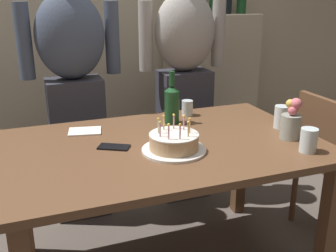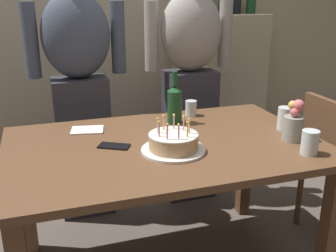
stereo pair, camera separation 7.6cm
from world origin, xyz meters
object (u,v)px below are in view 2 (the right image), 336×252
water_glass_near (310,142)px  flower_vase (294,123)px  cell_phone (114,146)px  water_glass_far (285,118)px  birthday_cake (173,143)px  water_glass_side (191,108)px  napkin_stack (87,130)px  person_man_bearded (79,85)px  wine_bottle (175,103)px  person_woman_cardigan (190,78)px

water_glass_near → flower_vase: flower_vase is taller
cell_phone → water_glass_far: bearing=27.8°
birthday_cake → water_glass_near: size_ratio=2.67×
birthday_cake → water_glass_side: size_ratio=3.29×
cell_phone → napkin_stack: (-0.09, 0.27, 0.00)m
water_glass_near → person_man_bearded: (-0.88, 1.10, 0.08)m
wine_bottle → birthday_cake: bearing=-109.7°
wine_bottle → water_glass_far: bearing=-28.5°
person_woman_cardigan → birthday_cake: bearing=64.5°
water_glass_near → napkin_stack: bearing=145.6°
water_glass_far → napkin_stack: size_ratio=0.73×
water_glass_near → wine_bottle: size_ratio=0.38×
wine_bottle → person_woman_cardigan: person_woman_cardigan is taller
napkin_stack → person_woman_cardigan: 0.91m
water_glass_side → cell_phone: (-0.52, -0.35, -0.04)m
water_glass_near → water_glass_side: size_ratio=1.23×
birthday_cake → water_glass_far: birthday_cake is taller
cell_phone → napkin_stack: 0.28m
water_glass_near → water_glass_far: 0.33m
water_glass_far → wine_bottle: size_ratio=0.41×
cell_phone → birthday_cake: bearing=0.9°
water_glass_near → water_glass_far: water_glass_far is taller
wine_bottle → water_glass_side: bearing=36.1°
water_glass_far → person_man_bearded: bearing=141.1°
napkin_stack → flower_vase: bearing=-25.6°
birthday_cake → napkin_stack: (-0.34, 0.40, -0.04)m
cell_phone → wine_bottle: bearing=62.5°
water_glass_side → flower_vase: 0.62m
birthday_cake → flower_vase: 0.60m
wine_bottle → flower_vase: 0.63m
water_glass_near → wine_bottle: (-0.43, 0.60, 0.06)m
birthday_cake → person_woman_cardigan: 0.98m
water_glass_near → water_glass_far: size_ratio=0.92×
water_glass_side → person_man_bearded: bearing=145.6°
water_glass_near → flower_vase: (0.03, 0.17, 0.03)m
wine_bottle → napkin_stack: (-0.48, 0.02, -0.11)m
person_man_bearded → cell_phone: bearing=95.3°
napkin_stack → water_glass_side: bearing=7.5°
birthday_cake → person_woman_cardigan: (0.42, 0.89, 0.09)m
birthday_cake → water_glass_near: 0.61m
birthday_cake → cell_phone: 0.28m
flower_vase → person_man_bearded: person_man_bearded is taller
person_man_bearded → person_woman_cardigan: bearing=-180.0°
birthday_cake → water_glass_far: bearing=9.1°
water_glass_side → person_woman_cardigan: size_ratio=0.05×
water_glass_far → person_man_bearded: 1.25m
wine_bottle → person_woman_cardigan: bearing=60.5°
wine_bottle → napkin_stack: size_ratio=1.75×
water_glass_side → person_woman_cardigan: 0.44m
water_glass_far → water_glass_side: (-0.38, 0.38, -0.02)m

